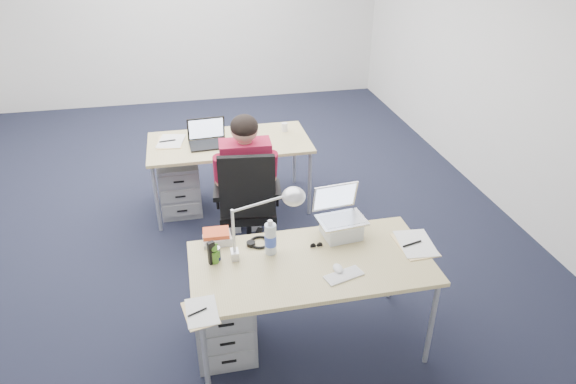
{
  "coord_description": "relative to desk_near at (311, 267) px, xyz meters",
  "views": [
    {
      "loc": [
        -0.15,
        -4.67,
        2.8
      ],
      "look_at": [
        0.57,
        -1.29,
        0.85
      ],
      "focal_mm": 32.0,
      "sensor_mm": 36.0,
      "label": 1
    }
  ],
  "objects": [
    {
      "name": "floor",
      "position": [
        -0.57,
        2.03,
        -0.68
      ],
      "size": [
        7.0,
        7.0,
        0.0
      ],
      "primitive_type": "plane",
      "color": "black",
      "rests_on": "ground"
    },
    {
      "name": "room",
      "position": [
        -0.57,
        2.03,
        1.03
      ],
      "size": [
        6.02,
        7.02,
        2.8
      ],
      "color": "silver",
      "rests_on": "ground"
    },
    {
      "name": "desk_near",
      "position": [
        0.0,
        0.0,
        0.0
      ],
      "size": [
        1.6,
        0.8,
        0.73
      ],
      "color": "tan",
      "rests_on": "ground"
    },
    {
      "name": "desk_far",
      "position": [
        -0.32,
        2.08,
        0.0
      ],
      "size": [
        1.6,
        0.8,
        0.73
      ],
      "color": "tan",
      "rests_on": "ground"
    },
    {
      "name": "office_chair",
      "position": [
        -0.27,
        1.11,
        -0.37
      ],
      "size": [
        0.77,
        0.77,
        1.1
      ],
      "rotation": [
        0.0,
        0.0,
        -0.12
      ],
      "color": "black",
      "rests_on": "ground"
    },
    {
      "name": "seated_person",
      "position": [
        -0.26,
        1.3,
        -0.02
      ],
      "size": [
        0.43,
        0.75,
        1.34
      ],
      "rotation": [
        0.0,
        0.0,
        -0.05
      ],
      "color": "maroon",
      "rests_on": "ground"
    },
    {
      "name": "drawer_pedestal_near",
      "position": [
        -0.6,
        0.08,
        -0.41
      ],
      "size": [
        0.4,
        0.5,
        0.55
      ],
      "primitive_type": "cube",
      "color": "#949699",
      "rests_on": "ground"
    },
    {
      "name": "drawer_pedestal_far",
      "position": [
        -0.85,
        2.11,
        -0.41
      ],
      "size": [
        0.4,
        0.5,
        0.55
      ],
      "primitive_type": "cube",
      "color": "#949699",
      "rests_on": "ground"
    },
    {
      "name": "silver_laptop",
      "position": [
        0.28,
        0.25,
        0.22
      ],
      "size": [
        0.36,
        0.29,
        0.35
      ],
      "primitive_type": null,
      "rotation": [
        0.0,
        0.0,
        0.1
      ],
      "color": "silver",
      "rests_on": "desk_near"
    },
    {
      "name": "wireless_keyboard",
      "position": [
        0.16,
        -0.2,
        0.05
      ],
      "size": [
        0.27,
        0.17,
        0.01
      ],
      "primitive_type": "cube",
      "rotation": [
        0.0,
        0.0,
        0.29
      ],
      "color": "white",
      "rests_on": "desk_near"
    },
    {
      "name": "computer_mouse",
      "position": [
        0.14,
        -0.14,
        0.06
      ],
      "size": [
        0.07,
        0.1,
        0.04
      ],
      "primitive_type": "ellipsoid",
      "rotation": [
        0.0,
        0.0,
        0.04
      ],
      "color": "white",
      "rests_on": "desk_near"
    },
    {
      "name": "headphones",
      "position": [
        -0.3,
        0.27,
        0.06
      ],
      "size": [
        0.22,
        0.19,
        0.03
      ],
      "primitive_type": null,
      "rotation": [
        0.0,
        0.0,
        0.2
      ],
      "color": "black",
      "rests_on": "desk_near"
    },
    {
      "name": "can_koozie",
      "position": [
        -0.61,
        0.15,
        0.09
      ],
      "size": [
        0.07,
        0.07,
        0.1
      ],
      "primitive_type": "cylinder",
      "rotation": [
        0.0,
        0.0,
        0.19
      ],
      "color": "#13183C",
      "rests_on": "desk_near"
    },
    {
      "name": "water_bottle",
      "position": [
        -0.24,
        0.15,
        0.18
      ],
      "size": [
        0.11,
        0.11,
        0.26
      ],
      "primitive_type": "cylinder",
      "rotation": [
        0.0,
        0.0,
        -0.4
      ],
      "color": "silver",
      "rests_on": "desk_near"
    },
    {
      "name": "bear_figurine",
      "position": [
        -0.63,
        0.12,
        0.12
      ],
      "size": [
        0.08,
        0.06,
        0.15
      ],
      "primitive_type": null,
      "rotation": [
        0.0,
        0.0,
        -0.04
      ],
      "color": "#31731E",
      "rests_on": "desk_near"
    },
    {
      "name": "book_stack",
      "position": [
        -0.59,
        0.35,
        0.09
      ],
      "size": [
        0.22,
        0.18,
        0.09
      ],
      "primitive_type": "cube",
      "rotation": [
        0.0,
        0.0,
        -0.16
      ],
      "color": "silver",
      "rests_on": "desk_near"
    },
    {
      "name": "cordless_phone",
      "position": [
        -0.64,
        0.11,
        0.13
      ],
      "size": [
        0.05,
        0.04,
        0.17
      ],
      "primitive_type": "cube",
      "rotation": [
        0.0,
        0.0,
        0.42
      ],
      "color": "black",
      "rests_on": "desk_near"
    },
    {
      "name": "papers_left",
      "position": [
        -0.75,
        -0.35,
        0.05
      ],
      "size": [
        0.2,
        0.27,
        0.01
      ],
      "primitive_type": "cube",
      "rotation": [
        0.0,
        0.0,
        0.1
      ],
      "color": "#F6D38E",
      "rests_on": "desk_near"
    },
    {
      "name": "papers_right",
      "position": [
        0.75,
        0.03,
        0.05
      ],
      "size": [
        0.25,
        0.34,
        0.01
      ],
      "primitive_type": "cube",
      "rotation": [
        0.0,
        0.0,
        -0.04
      ],
      "color": "#F6D38E",
      "rests_on": "desk_near"
    },
    {
      "name": "sunglasses",
      "position": [
        0.08,
        0.15,
        0.06
      ],
      "size": [
        0.09,
        0.04,
        0.02
      ],
      "primitive_type": null,
      "rotation": [
        0.0,
        0.0,
        0.03
      ],
      "color": "black",
      "rests_on": "desk_near"
    },
    {
      "name": "desk_lamp",
      "position": [
        -0.34,
        0.14,
        0.3
      ],
      "size": [
        0.46,
        0.2,
        0.51
      ],
      "primitive_type": null,
      "rotation": [
        0.0,
        0.0,
        -0.07
      ],
      "color": "silver",
      "rests_on": "desk_near"
    },
    {
      "name": "dark_laptop",
      "position": [
        -0.52,
        2.02,
        0.18
      ],
      "size": [
        0.39,
        0.38,
        0.27
      ],
      "primitive_type": null,
      "rotation": [
        0.0,
        0.0,
        0.06
      ],
      "color": "black",
      "rests_on": "desk_far"
    },
    {
      "name": "far_cup",
      "position": [
        0.28,
        2.23,
        0.09
      ],
      "size": [
        0.06,
        0.06,
        0.09
      ],
      "primitive_type": "cylinder",
      "rotation": [
        0.0,
        0.0,
        -0.02
      ],
      "color": "white",
      "rests_on": "desk_far"
    },
    {
      "name": "far_papers",
      "position": [
        -0.9,
        2.18,
        0.05
      ],
      "size": [
        0.29,
        0.37,
        0.01
      ],
      "primitive_type": "cube",
      "rotation": [
        0.0,
        0.0,
        -0.16
      ],
      "color": "white",
      "rests_on": "desk_far"
    }
  ]
}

